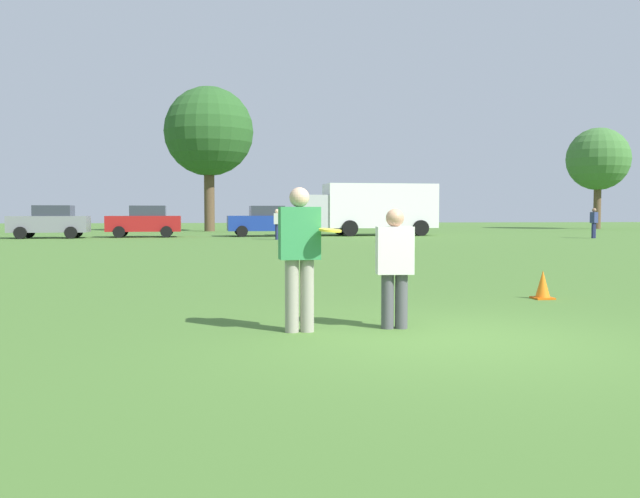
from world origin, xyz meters
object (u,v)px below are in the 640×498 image
(player_defender, at_px, (395,262))
(bystander_far_jogger, at_px, (277,222))
(player_thrower, at_px, (299,251))
(parked_car_mid_right, at_px, (264,221))
(frisbee, at_px, (330,230))
(parked_car_mid_left, at_px, (50,222))
(box_truck, at_px, (370,207))
(traffic_cone, at_px, (543,285))
(bystander_sideline_watcher, at_px, (594,221))
(parked_car_center, at_px, (145,221))

(player_defender, distance_m, bystander_far_jogger, 28.16)
(player_thrower, relative_size, parked_car_mid_right, 0.41)
(frisbee, relative_size, parked_car_mid_left, 0.06)
(parked_car_mid_left, xyz_separation_m, parked_car_mid_right, (11.93, 1.40, 0.00))
(player_defender, bearing_deg, frisbee, -159.46)
(box_truck, relative_size, bystander_far_jogger, 5.34)
(traffic_cone, bearing_deg, bystander_sideline_watcher, 58.86)
(frisbee, height_order, box_truck, box_truck)
(player_defender, relative_size, traffic_cone, 3.11)
(traffic_cone, relative_size, parked_car_center, 0.11)
(bystander_sideline_watcher, bearing_deg, bystander_far_jogger, 178.23)
(player_thrower, height_order, player_defender, player_thrower)
(parked_car_center, bearing_deg, frisbee, -80.43)
(parked_car_mid_left, distance_m, box_truck, 18.65)
(player_defender, height_order, parked_car_mid_left, parked_car_mid_left)
(player_defender, distance_m, frisbee, 1.01)
(box_truck, bearing_deg, parked_car_center, -176.02)
(traffic_cone, distance_m, bystander_far_jogger, 25.74)
(bystander_sideline_watcher, bearing_deg, traffic_cone, -121.14)
(frisbee, xyz_separation_m, bystander_far_jogger, (1.66, 28.47, -0.33))
(player_thrower, distance_m, bystander_sideline_watcher, 33.89)
(player_thrower, xyz_separation_m, traffic_cone, (4.39, 2.61, -0.76))
(parked_car_center, height_order, bystander_sideline_watcher, parked_car_center)
(parked_car_mid_left, xyz_separation_m, bystander_sideline_watcher, (29.84, -4.38, 0.02))
(traffic_cone, height_order, parked_car_mid_left, parked_car_mid_left)
(player_defender, xyz_separation_m, parked_car_center, (-6.47, 32.93, 0.09))
(bystander_sideline_watcher, bearing_deg, box_truck, 151.00)
(bystander_sideline_watcher, relative_size, bystander_far_jogger, 1.04)
(player_defender, relative_size, bystander_far_jogger, 0.93)
(traffic_cone, relative_size, parked_car_mid_left, 0.11)
(player_thrower, bearing_deg, bystander_far_jogger, 85.95)
(parked_car_center, relative_size, bystander_far_jogger, 2.65)
(parked_car_mid_left, bearing_deg, bystander_sideline_watcher, -8.36)
(player_thrower, height_order, box_truck, box_truck)
(frisbee, xyz_separation_m, parked_car_mid_left, (-10.64, 32.32, -0.31))
(traffic_cone, xyz_separation_m, box_truck, (3.85, 31.34, 1.52))
(traffic_cone, xyz_separation_m, parked_car_mid_right, (-2.76, 30.86, 0.69))
(traffic_cone, xyz_separation_m, bystander_far_jogger, (-2.39, 25.62, 0.68))
(player_defender, height_order, bystander_far_jogger, bystander_far_jogger)
(player_defender, bearing_deg, parked_car_mid_left, 109.77)
(box_truck, bearing_deg, parked_car_mid_left, -174.21)
(traffic_cone, xyz_separation_m, parked_car_center, (-9.66, 30.40, 0.69))
(player_defender, xyz_separation_m, bystander_sideline_watcher, (18.34, 27.61, 0.11))
(traffic_cone, xyz_separation_m, bystander_sideline_watcher, (15.15, 25.08, 0.72))
(frisbee, bearing_deg, bystander_sideline_watcher, 55.50)
(parked_car_center, bearing_deg, bystander_sideline_watcher, -12.11)
(box_truck, bearing_deg, bystander_sideline_watcher, -29.00)
(player_thrower, relative_size, bystander_sideline_watcher, 1.05)
(player_thrower, bearing_deg, parked_car_center, 99.08)
(parked_car_mid_right, xyz_separation_m, bystander_far_jogger, (0.37, -5.24, -0.02))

